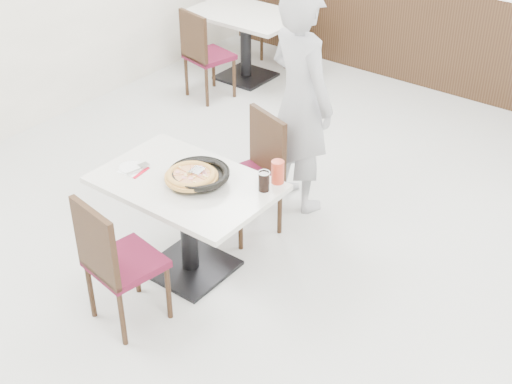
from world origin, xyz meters
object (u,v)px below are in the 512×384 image
Objects in this scene: pizza at (191,177)px; cola_glass at (264,182)px; side_plate at (131,167)px; diner_person at (301,101)px; bg_chair_left_far at (284,21)px; pizza_pan at (199,177)px; main_table at (188,227)px; bg_table_left at (246,46)px; red_cup at (278,172)px; chair_near at (126,260)px; chair_far at (247,177)px; bg_chair_left_near at (209,54)px.

cola_glass is (0.42, 0.24, 0.00)m from pizza.
side_plate is at bearing -159.60° from cola_glass.
bg_chair_left_far is (-1.85, 2.39, -0.43)m from diner_person.
bg_chair_left_far reaches higher than pizza_pan.
pizza is at bearing -5.76° from main_table.
bg_chair_left_far is (0.03, 0.68, 0.10)m from bg_table_left.
diner_person reaches higher than red_cup.
chair_near is 1.88m from diner_person.
pizza_pan is at bearing 66.11° from pizza.
cola_glass reaches higher than pizza_pan.
main_table is 1.26× the size of chair_far.
main_table is at bearing 174.24° from pizza.
bg_chair_left_far is (-2.24, 3.39, -0.34)m from cola_glass.
chair_far is 5.54× the size of side_plate.
bg_table_left is at bearing 131.60° from red_cup.
chair_near reaches higher than side_plate.
pizza_pan is (0.06, -0.59, 0.32)m from chair_far.
pizza is 0.30× the size of bg_table_left.
bg_table_left is (-1.85, 2.95, -0.44)m from pizza.
bg_chair_left_far is at bearing 124.78° from red_cup.
pizza_pan is at bearing 28.02° from main_table.
diner_person is (0.07, 1.83, 0.43)m from chair_near.
chair_far reaches higher than cola_glass.
side_plate is at bearing -47.89° from bg_chair_left_near.
chair_far is 0.66m from red_cup.
cola_glass is 0.07× the size of diner_person.
bg_chair_left_far is (-1.78, 4.23, 0.00)m from chair_near.
main_table is 0.67× the size of diner_person.
side_plate is 3.97m from bg_chair_left_far.
bg_chair_left_near is at bearing 92.57° from bg_chair_left_far.
cola_glass is 0.13m from red_cup.
chair_near is 0.69m from pizza.
chair_near is 1.00× the size of bg_chair_left_far.
chair_far is 2.54× the size of pizza_pan.
chair_far reaches higher than bg_table_left.
chair_far is at bearing 150.03° from red_cup.
bg_chair_left_near reaches higher than cola_glass.
bg_table_left is at bearing 114.42° from side_plate.
diner_person is (-0.41, 0.86, 0.07)m from red_cup.
red_cup reaches higher than main_table.
chair_near reaches higher than pizza_pan.
chair_far is at bearing -51.82° from bg_table_left.
red_cup is (0.48, -0.28, 0.35)m from chair_far.
chair_near reaches higher than red_cup.
red_cup is at bearing 36.16° from main_table.
red_cup is 0.17× the size of bg_chair_left_near.
pizza_pan is at bearing -155.10° from cola_glass.
cola_glass is 0.11× the size of bg_table_left.
side_plate reaches higher than main_table.
chair_near is 0.53× the size of diner_person.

